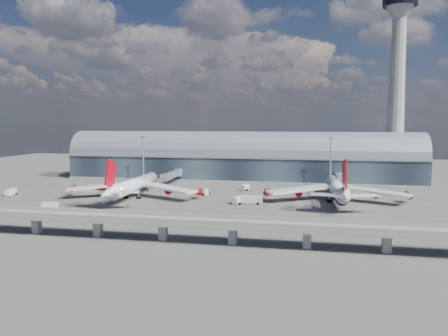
% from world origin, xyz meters
% --- Properties ---
extents(ground, '(500.00, 500.00, 0.00)m').
position_xyz_m(ground, '(0.00, 0.00, 0.00)').
color(ground, '#474744').
rests_on(ground, ground).
extents(taxi_lines, '(200.00, 80.12, 0.01)m').
position_xyz_m(taxi_lines, '(0.00, 22.11, 0.01)').
color(taxi_lines, gold).
rests_on(taxi_lines, ground).
extents(terminal, '(200.00, 30.00, 28.00)m').
position_xyz_m(terminal, '(0.00, 77.99, 11.34)').
color(terminal, '#1D2531').
rests_on(terminal, ground).
extents(control_tower, '(19.00, 19.00, 103.00)m').
position_xyz_m(control_tower, '(85.00, 83.00, 51.64)').
color(control_tower, gray).
rests_on(control_tower, ground).
extents(guideway, '(220.00, 8.50, 7.20)m').
position_xyz_m(guideway, '(-0.00, -55.00, 5.29)').
color(guideway, gray).
rests_on(guideway, ground).
extents(floodlight_mast_left, '(3.00, 0.70, 25.70)m').
position_xyz_m(floodlight_mast_left, '(-50.00, 55.00, 13.63)').
color(floodlight_mast_left, gray).
rests_on(floodlight_mast_left, ground).
extents(floodlight_mast_right, '(3.00, 0.70, 25.70)m').
position_xyz_m(floodlight_mast_right, '(50.00, 55.00, 13.63)').
color(floodlight_mast_right, gray).
rests_on(floodlight_mast_right, ground).
extents(airliner_left, '(61.79, 64.91, 19.78)m').
position_xyz_m(airliner_left, '(-36.10, 8.32, 5.65)').
color(airliner_left, white).
rests_on(airliner_left, ground).
extents(airliner_right, '(61.56, 64.34, 20.41)m').
position_xyz_m(airliner_right, '(51.22, 17.15, 5.29)').
color(airliner_right, white).
rests_on(airliner_right, ground).
extents(jet_bridge_left, '(4.40, 28.00, 7.25)m').
position_xyz_m(jet_bridge_left, '(-32.71, 53.12, 5.18)').
color(jet_bridge_left, gray).
rests_on(jet_bridge_left, ground).
extents(jet_bridge_right, '(4.40, 32.00, 7.25)m').
position_xyz_m(jet_bridge_right, '(54.61, 51.18, 5.18)').
color(jet_bridge_right, gray).
rests_on(jet_bridge_right, ground).
extents(service_truck_0, '(3.42, 7.27, 2.89)m').
position_xyz_m(service_truck_0, '(-93.59, 3.35, 1.50)').
color(service_truck_0, silver).
rests_on(service_truck_0, ground).
extents(service_truck_1, '(6.13, 3.96, 3.28)m').
position_xyz_m(service_truck_1, '(-55.50, -24.50, 1.65)').
color(service_truck_1, silver).
rests_on(service_truck_1, ground).
extents(service_truck_2, '(9.07, 3.05, 3.26)m').
position_xyz_m(service_truck_2, '(16.78, 4.74, 1.70)').
color(service_truck_2, silver).
rests_on(service_truck_2, ground).
extents(service_truck_3, '(3.76, 6.47, 2.94)m').
position_xyz_m(service_truck_3, '(11.34, 4.12, 1.50)').
color(service_truck_3, silver).
rests_on(service_truck_3, ground).
extents(service_truck_4, '(3.81, 5.36, 2.83)m').
position_xyz_m(service_truck_4, '(8.88, 39.70, 1.43)').
color(service_truck_4, silver).
rests_on(service_truck_4, ground).
extents(service_truck_5, '(3.93, 5.84, 2.64)m').
position_xyz_m(service_truck_5, '(-6.67, 22.57, 1.35)').
color(service_truck_5, silver).
rests_on(service_truck_5, ground).
extents(cargo_train_0, '(6.99, 3.86, 1.55)m').
position_xyz_m(cargo_train_0, '(-12.37, -34.22, 0.81)').
color(cargo_train_0, gray).
rests_on(cargo_train_0, ground).
extents(cargo_train_1, '(12.46, 5.68, 1.68)m').
position_xyz_m(cargo_train_1, '(26.27, -28.27, 0.88)').
color(cargo_train_1, gray).
rests_on(cargo_train_1, ground).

